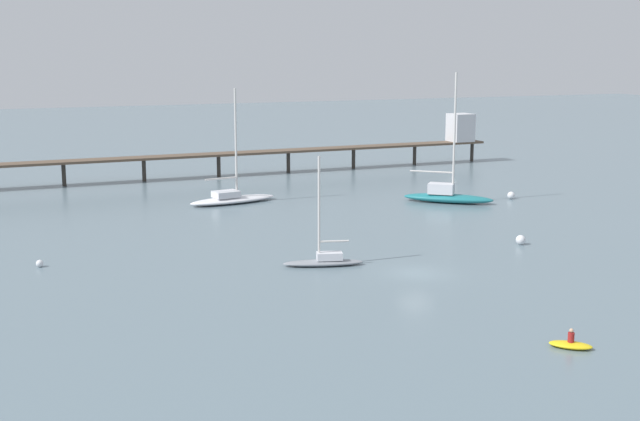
{
  "coord_description": "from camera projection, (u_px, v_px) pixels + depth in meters",
  "views": [
    {
      "loc": [
        -30.02,
        -52.97,
        16.31
      ],
      "look_at": [
        0.0,
        18.4,
        1.5
      ],
      "focal_mm": 47.22,
      "sensor_mm": 36.0,
      "label": 1
    }
  ],
  "objects": [
    {
      "name": "ground_plane",
      "position": [
        416.0,
        273.0,
        62.45
      ],
      "size": [
        400.0,
        400.0,
        0.0
      ],
      "primitive_type": "plane",
      "color": "slate"
    },
    {
      "name": "pier",
      "position": [
        307.0,
        145.0,
        114.25
      ],
      "size": [
        80.13,
        3.74,
        7.13
      ],
      "color": "brown",
      "rests_on": "ground_plane"
    },
    {
      "name": "sailboat_white",
      "position": [
        232.0,
        197.0,
        90.87
      ],
      "size": [
        10.27,
        4.35,
        12.33
      ],
      "color": "white",
      "rests_on": "ground_plane"
    },
    {
      "name": "sailboat_gray",
      "position": [
        324.0,
        258.0,
        64.5
      ],
      "size": [
        6.37,
        3.12,
        8.48
      ],
      "color": "gray",
      "rests_on": "ground_plane"
    },
    {
      "name": "sailboat_teal",
      "position": [
        447.0,
        195.0,
        91.23
      ],
      "size": [
        9.04,
        8.21,
        14.01
      ],
      "color": "#1E727A",
      "rests_on": "ground_plane"
    },
    {
      "name": "dinghy_yellow",
      "position": [
        571.0,
        344.0,
        46.72
      ],
      "size": [
        2.46,
        2.38,
        1.14
      ],
      "color": "yellow",
      "rests_on": "ground_plane"
    },
    {
      "name": "mooring_buoy_near",
      "position": [
        521.0,
        240.0,
        71.53
      ],
      "size": [
        0.83,
        0.83,
        0.83
      ],
      "primitive_type": "sphere",
      "color": "silver",
      "rests_on": "ground_plane"
    },
    {
      "name": "mooring_buoy_far",
      "position": [
        511.0,
        195.0,
        93.47
      ],
      "size": [
        0.82,
        0.82,
        0.82
      ],
      "primitive_type": "sphere",
      "color": "silver",
      "rests_on": "ground_plane"
    },
    {
      "name": "mooring_buoy_outer",
      "position": [
        40.0,
        263.0,
        64.17
      ],
      "size": [
        0.56,
        0.56,
        0.56
      ],
      "primitive_type": "sphere",
      "color": "silver",
      "rests_on": "ground_plane"
    }
  ]
}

